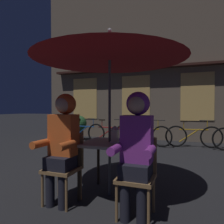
# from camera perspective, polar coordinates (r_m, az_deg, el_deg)

# --- Properties ---
(ground_plane) EXTENTS (60.00, 60.00, 0.00)m
(ground_plane) POSITION_cam_1_polar(r_m,az_deg,el_deg) (3.07, -0.66, -22.10)
(ground_plane) COLOR #232326
(cafe_table) EXTENTS (0.72, 0.72, 0.74)m
(cafe_table) POSITION_cam_1_polar(r_m,az_deg,el_deg) (2.88, -0.67, -10.36)
(cafe_table) COLOR #B2AD9E
(cafe_table) RESTS_ON ground_plane
(patio_umbrella) EXTENTS (2.10, 2.10, 2.31)m
(patio_umbrella) POSITION_cam_1_polar(r_m,az_deg,el_deg) (2.94, -0.67, 17.83)
(patio_umbrella) COLOR #4C4C51
(patio_umbrella) RESTS_ON ground_plane
(lantern) EXTENTS (0.11, 0.11, 0.23)m
(lantern) POSITION_cam_1_polar(r_m,az_deg,el_deg) (2.82, 0.84, -6.03)
(lantern) COLOR white
(lantern) RESTS_ON cafe_table
(chair_left) EXTENTS (0.40, 0.40, 0.87)m
(chair_left) POSITION_cam_1_polar(r_m,az_deg,el_deg) (2.81, -12.95, -13.83)
(chair_left) COLOR olive
(chair_left) RESTS_ON ground_plane
(chair_right) EXTENTS (0.40, 0.40, 0.87)m
(chair_right) POSITION_cam_1_polar(r_m,az_deg,el_deg) (2.44, 7.14, -16.14)
(chair_right) COLOR olive
(chair_right) RESTS_ON ground_plane
(person_left_hooded) EXTENTS (0.45, 0.56, 1.40)m
(person_left_hooded) POSITION_cam_1_polar(r_m,az_deg,el_deg) (2.69, -13.65, -6.73)
(person_left_hooded) COLOR black
(person_left_hooded) RESTS_ON ground_plane
(person_right_hooded) EXTENTS (0.45, 0.56, 1.40)m
(person_right_hooded) POSITION_cam_1_polar(r_m,az_deg,el_deg) (2.30, 6.84, -8.05)
(person_right_hooded) COLOR black
(person_right_hooded) RESTS_ON ground_plane
(shopfront_building) EXTENTS (10.00, 0.93, 6.20)m
(shopfront_building) POSITION_cam_1_polar(r_m,az_deg,el_deg) (8.28, 14.82, 14.28)
(shopfront_building) COLOR #6B5B4C
(shopfront_building) RESTS_ON ground_plane
(bicycle_nearest) EXTENTS (1.67, 0.26, 0.84)m
(bicycle_nearest) POSITION_cam_1_polar(r_m,az_deg,el_deg) (7.40, -7.84, -5.52)
(bicycle_nearest) COLOR black
(bicycle_nearest) RESTS_ON ground_plane
(bicycle_second) EXTENTS (1.68, 0.14, 0.84)m
(bicycle_second) POSITION_cam_1_polar(r_m,az_deg,el_deg) (6.92, -0.71, -5.98)
(bicycle_second) COLOR black
(bicycle_second) RESTS_ON ground_plane
(bicycle_third) EXTENTS (1.65, 0.40, 0.84)m
(bicycle_third) POSITION_cam_1_polar(r_m,az_deg,el_deg) (6.65, 9.54, -6.29)
(bicycle_third) COLOR black
(bicycle_third) RESTS_ON ground_plane
(bicycle_fourth) EXTENTS (1.67, 0.30, 0.84)m
(bicycle_fourth) POSITION_cam_1_polar(r_m,az_deg,el_deg) (6.72, 21.82, -6.28)
(bicycle_fourth) COLOR black
(bicycle_fourth) RESTS_ON ground_plane
(book) EXTENTS (0.24, 0.20, 0.02)m
(book) POSITION_cam_1_polar(r_m,az_deg,el_deg) (2.99, 3.51, -7.73)
(book) COLOR #661E7A
(book) RESTS_ON cafe_table
(potted_plant) EXTENTS (0.60, 0.60, 0.92)m
(potted_plant) POSITION_cam_1_polar(r_m,az_deg,el_deg) (7.76, -9.31, -3.74)
(potted_plant) COLOR brown
(potted_plant) RESTS_ON ground_plane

